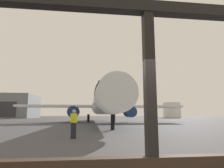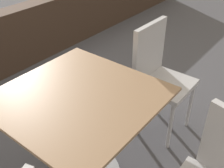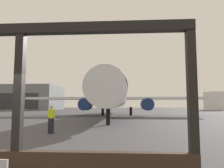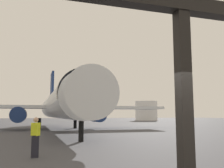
{
  "view_description": "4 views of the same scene",
  "coord_description": "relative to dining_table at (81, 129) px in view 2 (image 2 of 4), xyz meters",
  "views": [
    {
      "loc": [
        -1.13,
        -3.44,
        1.45
      ],
      "look_at": [
        0.66,
        11.89,
        3.96
      ],
      "focal_mm": 29.88,
      "sensor_mm": 36.0,
      "label": 1
    },
    {
      "loc": [
        -1.14,
        -2.69,
        1.68
      ],
      "look_at": [
        0.0,
        -1.8,
        0.71
      ],
      "focal_mm": 43.52,
      "sensor_mm": 36.0,
      "label": 2
    },
    {
      "loc": [
        2.57,
        -5.02,
        1.76
      ],
      "look_at": [
        1.3,
        14.51,
        3.68
      ],
      "focal_mm": 34.56,
      "sensor_mm": 36.0,
      "label": 3
    },
    {
      "loc": [
        -2.23,
        -3.4,
        1.84
      ],
      "look_at": [
        3.47,
        14.91,
        4.21
      ],
      "focal_mm": 40.36,
      "sensor_mm": 36.0,
      "label": 4
    }
  ],
  "objects": [
    {
      "name": "dining_table",
      "position": [
        0.0,
        0.0,
        0.0
      ],
      "size": [
        0.9,
        0.9,
        0.73
      ],
      "color": "#8C6B4C",
      "rests_on": "ground"
    },
    {
      "name": "cafe_chair_aisle_left",
      "position": [
        0.8,
        -0.09,
        0.09
      ],
      "size": [
        0.4,
        0.4,
        0.93
      ],
      "color": "#B2B2B7",
      "rests_on": "ground"
    }
  ]
}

